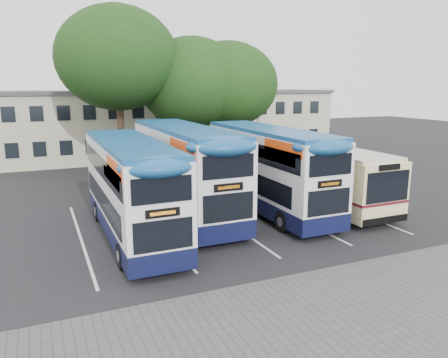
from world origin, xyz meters
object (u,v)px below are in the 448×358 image
at_px(bus_dd_left, 131,184).
at_px(tree_mid, 192,83).
at_px(tree_right, 228,84).
at_px(bus_dd_right, 268,166).
at_px(lamp_post, 259,104).
at_px(tree_left, 117,58).
at_px(bus_single, 315,170).
at_px(bus_dd_mid, 185,167).

bearing_deg(bus_dd_left, tree_mid, 60.41).
xyz_separation_m(tree_right, bus_dd_right, (-2.93, -11.92, -4.28)).
xyz_separation_m(lamp_post, tree_mid, (-6.85, -1.97, 1.75)).
distance_m(lamp_post, tree_left, 13.08).
bearing_deg(bus_dd_right, tree_mid, 89.80).
bearing_deg(bus_dd_left, tree_right, 51.32).
relative_size(bus_dd_left, bus_single, 0.93).
distance_m(tree_left, bus_dd_left, 14.86).
bearing_deg(bus_dd_right, tree_left, 114.64).
xyz_separation_m(tree_right, bus_single, (0.45, -11.50, -4.85)).
xyz_separation_m(tree_left, bus_dd_right, (5.54, -12.08, -6.08)).
bearing_deg(bus_dd_right, tree_right, 76.17).
xyz_separation_m(tree_mid, bus_dd_right, (-0.04, -12.24, -4.38)).
relative_size(lamp_post, tree_mid, 0.88).
distance_m(tree_left, tree_right, 8.67).
relative_size(tree_mid, bus_single, 0.92).
bearing_deg(lamp_post, tree_right, -150.02).
distance_m(tree_left, bus_single, 16.12).
xyz_separation_m(tree_left, bus_dd_mid, (1.16, -11.12, -5.99)).
relative_size(tree_left, bus_dd_left, 1.17).
bearing_deg(tree_left, bus_single, -52.57).
height_order(bus_dd_right, bus_single, bus_dd_right).
relative_size(bus_dd_left, bus_dd_mid, 0.94).
distance_m(tree_right, bus_dd_left, 17.46).
height_order(tree_mid, bus_dd_left, tree_mid).
relative_size(tree_right, bus_dd_left, 0.97).
distance_m(lamp_post, bus_dd_mid, 17.57).
bearing_deg(lamp_post, bus_dd_mid, -130.42).
distance_m(bus_dd_left, bus_single, 11.16).
bearing_deg(bus_dd_mid, tree_mid, 68.57).
bearing_deg(tree_right, tree_mid, 173.74).
bearing_deg(bus_single, tree_mid, 105.79).
relative_size(tree_right, bus_dd_mid, 0.91).
distance_m(tree_left, bus_dd_right, 14.62).
relative_size(lamp_post, bus_dd_left, 0.87).
distance_m(tree_left, tree_mid, 5.84).
bearing_deg(tree_mid, tree_left, -178.44).
bearing_deg(tree_left, bus_dd_left, -98.91).
height_order(tree_right, bus_single, tree_right).
distance_m(bus_dd_right, bus_single, 3.46).
height_order(lamp_post, bus_single, lamp_post).
relative_size(tree_left, bus_dd_right, 1.14).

